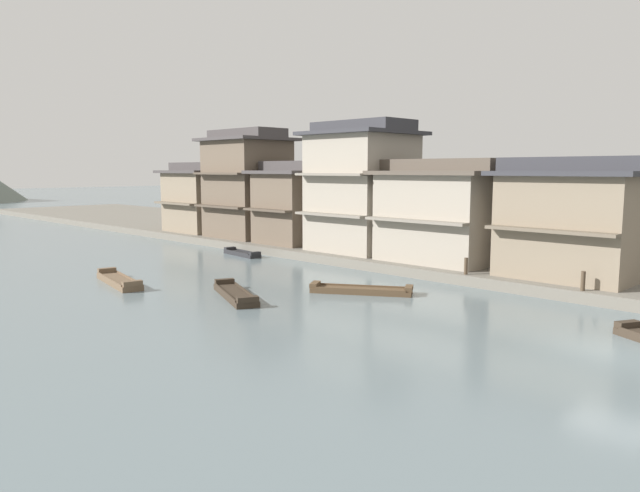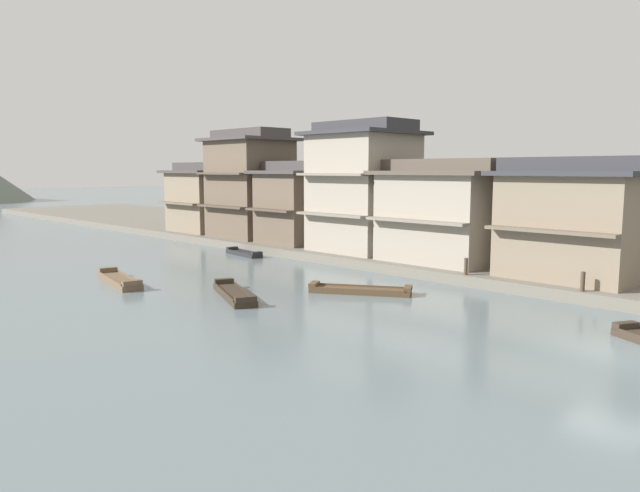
{
  "view_description": "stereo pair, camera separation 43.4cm",
  "coord_description": "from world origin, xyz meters",
  "px_view_note": "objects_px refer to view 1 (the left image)",
  "views": [
    {
      "loc": [
        -20.47,
        -6.72,
        6.09
      ],
      "look_at": [
        3.03,
        16.71,
        1.85
      ],
      "focal_mm": 33.67,
      "sensor_mm": 36.0,
      "label": 1
    },
    {
      "loc": [
        -20.16,
        -7.03,
        6.09
      ],
      "look_at": [
        3.03,
        16.71,
        1.85
      ],
      "focal_mm": 33.67,
      "sensor_mm": 36.0,
      "label": 2
    }
  ],
  "objects_px": {
    "house_waterfront_nearest": "(574,219)",
    "house_waterfront_narrow": "(300,203)",
    "boat_moored_nearest": "(242,253)",
    "house_waterfront_far": "(247,184)",
    "mooring_post_dock_mid": "(466,266)",
    "house_waterfront_end": "(206,198)",
    "house_waterfront_tall": "(362,187)",
    "boat_moored_third": "(119,281)",
    "boat_moored_far": "(361,290)",
    "house_waterfront_second": "(446,211)",
    "boat_moored_second": "(235,294)",
    "mooring_post_dock_near": "(583,281)"
  },
  "relations": [
    {
      "from": "boat_moored_far",
      "to": "house_waterfront_end",
      "type": "relative_size",
      "value": 0.7
    },
    {
      "from": "house_waterfront_end",
      "to": "house_waterfront_tall",
      "type": "bearing_deg",
      "value": -90.08
    },
    {
      "from": "house_waterfront_narrow",
      "to": "mooring_post_dock_near",
      "type": "height_order",
      "value": "house_waterfront_narrow"
    },
    {
      "from": "house_waterfront_nearest",
      "to": "mooring_post_dock_mid",
      "type": "xyz_separation_m",
      "value": [
        -3.16,
        4.25,
        -2.56
      ]
    },
    {
      "from": "house_waterfront_tall",
      "to": "house_waterfront_narrow",
      "type": "xyz_separation_m",
      "value": [
        0.07,
        6.27,
        -1.29
      ]
    },
    {
      "from": "boat_moored_second",
      "to": "house_waterfront_tall",
      "type": "height_order",
      "value": "house_waterfront_tall"
    },
    {
      "from": "house_waterfront_end",
      "to": "mooring_post_dock_near",
      "type": "distance_m",
      "value": 35.31
    },
    {
      "from": "boat_moored_second",
      "to": "house_waterfront_tall",
      "type": "xyz_separation_m",
      "value": [
        13.99,
        4.2,
        4.71
      ]
    },
    {
      "from": "boat_moored_far",
      "to": "house_waterfront_nearest",
      "type": "distance_m",
      "value": 11.52
    },
    {
      "from": "mooring_post_dock_near",
      "to": "house_waterfront_end",
      "type": "bearing_deg",
      "value": 84.36
    },
    {
      "from": "boat_moored_second",
      "to": "mooring_post_dock_mid",
      "type": "xyz_separation_m",
      "value": [
        10.56,
        -6.11,
        0.85
      ]
    },
    {
      "from": "house_waterfront_second",
      "to": "mooring_post_dock_near",
      "type": "height_order",
      "value": "house_waterfront_second"
    },
    {
      "from": "house_waterfront_end",
      "to": "mooring_post_dock_near",
      "type": "height_order",
      "value": "house_waterfront_end"
    },
    {
      "from": "boat_moored_third",
      "to": "house_waterfront_far",
      "type": "xyz_separation_m",
      "value": [
        16.02,
        9.22,
        4.7
      ]
    },
    {
      "from": "house_waterfront_far",
      "to": "boat_moored_nearest",
      "type": "bearing_deg",
      "value": -131.77
    },
    {
      "from": "house_waterfront_nearest",
      "to": "mooring_post_dock_mid",
      "type": "distance_m",
      "value": 5.88
    },
    {
      "from": "house_waterfront_nearest",
      "to": "house_waterfront_second",
      "type": "bearing_deg",
      "value": 87.81
    },
    {
      "from": "house_waterfront_second",
      "to": "boat_moored_third",
      "type": "bearing_deg",
      "value": 149.37
    },
    {
      "from": "house_waterfront_far",
      "to": "mooring_post_dock_mid",
      "type": "bearing_deg",
      "value": -97.97
    },
    {
      "from": "house_waterfront_narrow",
      "to": "mooring_post_dock_mid",
      "type": "relative_size",
      "value": 7.87
    },
    {
      "from": "house_waterfront_far",
      "to": "boat_moored_far",
      "type": "bearing_deg",
      "value": -113.43
    },
    {
      "from": "house_waterfront_nearest",
      "to": "house_waterfront_narrow",
      "type": "relative_size",
      "value": 1.04
    },
    {
      "from": "mooring_post_dock_mid",
      "to": "house_waterfront_nearest",
      "type": "bearing_deg",
      "value": -53.36
    },
    {
      "from": "house_waterfront_narrow",
      "to": "house_waterfront_far",
      "type": "relative_size",
      "value": 0.8
    },
    {
      "from": "boat_moored_far",
      "to": "mooring_post_dock_mid",
      "type": "xyz_separation_m",
      "value": [
        5.49,
        -2.55,
        0.87
      ]
    },
    {
      "from": "boat_moored_nearest",
      "to": "boat_moored_third",
      "type": "bearing_deg",
      "value": -160.78
    },
    {
      "from": "boat_moored_third",
      "to": "house_waterfront_tall",
      "type": "bearing_deg",
      "value": -10.28
    },
    {
      "from": "house_waterfront_end",
      "to": "mooring_post_dock_mid",
      "type": "bearing_deg",
      "value": -96.82
    },
    {
      "from": "boat_moored_second",
      "to": "boat_moored_far",
      "type": "xyz_separation_m",
      "value": [
        5.06,
        -3.56,
        -0.02
      ]
    },
    {
      "from": "house_waterfront_tall",
      "to": "house_waterfront_end",
      "type": "bearing_deg",
      "value": 89.92
    },
    {
      "from": "boat_moored_nearest",
      "to": "house_waterfront_far",
      "type": "xyz_separation_m",
      "value": [
        4.72,
        5.28,
        4.73
      ]
    },
    {
      "from": "boat_moored_far",
      "to": "mooring_post_dock_mid",
      "type": "bearing_deg",
      "value": -24.88
    },
    {
      "from": "house_waterfront_second",
      "to": "house_waterfront_narrow",
      "type": "distance_m",
      "value": 12.98
    },
    {
      "from": "house_waterfront_nearest",
      "to": "house_waterfront_narrow",
      "type": "distance_m",
      "value": 20.83
    },
    {
      "from": "house_waterfront_far",
      "to": "house_waterfront_narrow",
      "type": "bearing_deg",
      "value": -86.52
    },
    {
      "from": "house_waterfront_second",
      "to": "house_waterfront_narrow",
      "type": "bearing_deg",
      "value": 89.79
    },
    {
      "from": "house_waterfront_second",
      "to": "house_waterfront_tall",
      "type": "relative_size",
      "value": 0.87
    },
    {
      "from": "house_waterfront_end",
      "to": "boat_moored_third",
      "type": "bearing_deg",
      "value": -136.16
    },
    {
      "from": "house_waterfront_end",
      "to": "house_waterfront_second",
      "type": "bearing_deg",
      "value": -90.01
    },
    {
      "from": "boat_moored_third",
      "to": "house_waterfront_narrow",
      "type": "bearing_deg",
      "value": 11.43
    },
    {
      "from": "boat_moored_second",
      "to": "house_waterfront_far",
      "type": "relative_size",
      "value": 0.57
    },
    {
      "from": "house_waterfront_narrow",
      "to": "boat_moored_third",
      "type": "bearing_deg",
      "value": -168.57
    },
    {
      "from": "house_waterfront_tall",
      "to": "mooring_post_dock_mid",
      "type": "bearing_deg",
      "value": -108.43
    },
    {
      "from": "house_waterfront_nearest",
      "to": "mooring_post_dock_near",
      "type": "bearing_deg",
      "value": -149.69
    },
    {
      "from": "boat_moored_nearest",
      "to": "mooring_post_dock_near",
      "type": "xyz_separation_m",
      "value": [
        1.57,
        -23.3,
        0.88
      ]
    },
    {
      "from": "house_waterfront_nearest",
      "to": "boat_moored_second",
      "type": "bearing_deg",
      "value": 142.94
    },
    {
      "from": "house_waterfront_far",
      "to": "boat_moored_third",
      "type": "bearing_deg",
      "value": -150.07
    },
    {
      "from": "house_waterfront_second",
      "to": "mooring_post_dock_mid",
      "type": "bearing_deg",
      "value": -133.89
    },
    {
      "from": "house_waterfront_narrow",
      "to": "mooring_post_dock_mid",
      "type": "xyz_separation_m",
      "value": [
        -3.51,
        -16.57,
        -2.57
      ]
    },
    {
      "from": "house_waterfront_far",
      "to": "boat_moored_second",
      "type": "bearing_deg",
      "value": -129.93
    }
  ]
}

